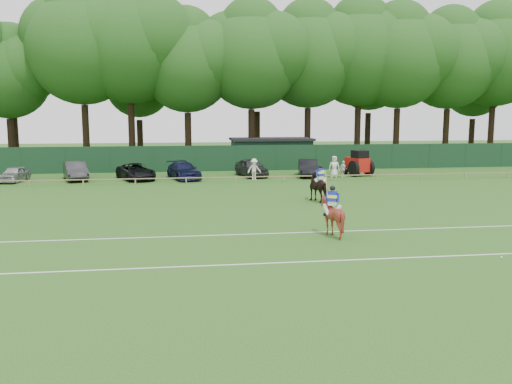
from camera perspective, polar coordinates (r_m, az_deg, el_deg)
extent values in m
plane|color=#1E4C14|center=(26.35, -0.14, -3.97)|extent=(160.00, 160.00, 0.00)
imported|color=black|center=(34.80, 6.76, 0.51)|extent=(1.70, 2.38, 1.83)
imported|color=maroon|center=(25.11, 8.00, -2.57)|extent=(2.07, 2.14, 1.80)
imported|color=#A7AAAC|center=(48.71, -24.09, 1.74)|extent=(2.02, 3.98, 1.30)
imported|color=#2F2F31|center=(48.07, -18.46, 2.12)|extent=(2.91, 5.03, 1.57)
imported|color=black|center=(46.97, -12.53, 2.10)|extent=(3.94, 5.45, 1.38)
imported|color=#101433|center=(46.72, -7.62, 2.24)|extent=(3.27, 5.33, 1.44)
imported|color=#313133|center=(48.26, -0.49, 2.59)|extent=(2.87, 4.98, 1.59)
imported|color=black|center=(48.48, 5.50, 2.53)|extent=(2.42, 4.82, 1.52)
imported|color=white|center=(45.82, -0.19, 2.41)|extent=(1.26, 0.86, 1.79)
imported|color=silver|center=(48.01, 9.15, 2.39)|extent=(0.92, 0.78, 1.48)
imported|color=white|center=(48.04, 8.24, 2.66)|extent=(1.05, 0.81, 1.89)
cube|color=silver|center=(34.72, 6.78, 1.54)|extent=(0.43, 0.37, 0.18)
cube|color=#1726A8|center=(34.68, 6.79, 2.06)|extent=(0.48, 0.43, 0.51)
cube|color=yellow|center=(34.68, 6.79, 2.03)|extent=(0.50, 0.42, 0.18)
sphere|color=black|center=(34.64, 6.80, 2.67)|extent=(0.25, 0.25, 0.25)
cylinder|color=silver|center=(34.87, 7.17, 1.06)|extent=(0.39, 0.44, 0.59)
cylinder|color=silver|center=(34.56, 6.47, 1.01)|extent=(0.46, 0.28, 0.59)
cube|color=silver|center=(25.00, 8.03, -1.17)|extent=(0.44, 0.40, 0.18)
cube|color=#1726A8|center=(24.95, 8.05, -0.45)|extent=(0.50, 0.46, 0.51)
cube|color=yellow|center=(24.96, 8.05, -0.49)|extent=(0.52, 0.46, 0.18)
sphere|color=black|center=(24.90, 8.06, 0.40)|extent=(0.25, 0.25, 0.25)
cylinder|color=silver|center=(24.95, 8.57, -1.90)|extent=(0.49, 0.26, 0.59)
cylinder|color=silver|center=(25.06, 7.41, -1.83)|extent=(0.36, 0.47, 0.59)
cylinder|color=tan|center=(24.99, 7.43, 0.85)|extent=(0.10, 0.64, 1.17)
sphere|color=silver|center=(23.24, 24.43, -6.29)|extent=(0.09, 0.09, 0.09)
cube|color=silver|center=(20.60, 2.23, -7.47)|extent=(60.00, 0.10, 0.01)
cube|color=silver|center=(25.38, 0.18, -4.43)|extent=(60.00, 0.10, 0.01)
cube|color=#997F5B|center=(43.95, -3.45, 1.56)|extent=(62.00, 0.08, 0.08)
cube|color=#14351E|center=(52.80, -4.28, 3.55)|extent=(92.00, 0.04, 2.50)
cube|color=#14331E|center=(56.48, 1.60, 4.03)|extent=(8.00, 4.00, 2.80)
cube|color=black|center=(56.38, 1.61, 5.58)|extent=(8.40, 4.40, 0.24)
cube|color=#B61710|center=(49.87, 10.60, 2.87)|extent=(1.80, 2.53, 1.24)
cube|color=black|center=(49.49, 10.87, 3.82)|extent=(1.43, 1.50, 0.86)
cylinder|color=black|center=(48.90, 10.24, 2.44)|extent=(0.65, 1.45, 1.43)
cylinder|color=black|center=(49.81, 11.79, 2.50)|extent=(0.65, 1.45, 1.43)
cylinder|color=black|center=(50.33, 9.30, 2.24)|extent=(0.48, 0.81, 0.76)
cylinder|color=black|center=(51.12, 10.65, 2.30)|extent=(0.48, 0.81, 0.76)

